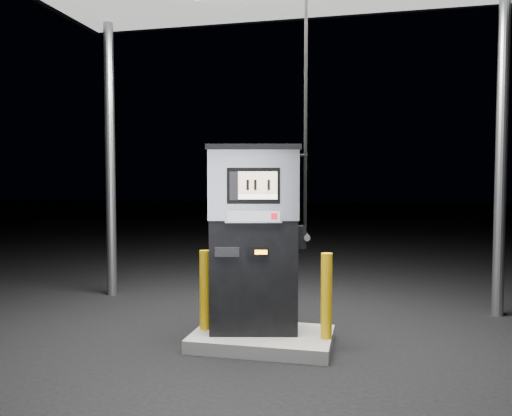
# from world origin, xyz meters

# --- Properties ---
(ground) EXTENTS (80.00, 80.00, 0.00)m
(ground) POSITION_xyz_m (0.00, 0.00, 0.00)
(ground) COLOR black
(ground) RESTS_ON ground
(pump_island) EXTENTS (1.60, 1.00, 0.15)m
(pump_island) POSITION_xyz_m (0.00, 0.00, 0.07)
(pump_island) COLOR #62635E
(pump_island) RESTS_ON ground
(fuel_dispenser) EXTENTS (1.25, 0.85, 4.49)m
(fuel_dispenser) POSITION_xyz_m (-0.11, 0.09, 1.26)
(fuel_dispenser) COLOR black
(fuel_dispenser) RESTS_ON pump_island
(bollard_left) EXTENTS (0.13, 0.13, 0.94)m
(bollard_left) POSITION_xyz_m (-0.69, -0.01, 0.62)
(bollard_left) COLOR #D8A30C
(bollard_left) RESTS_ON pump_island
(bollard_right) EXTENTS (0.14, 0.14, 0.96)m
(bollard_right) POSITION_xyz_m (0.74, -0.04, 0.63)
(bollard_right) COLOR #D8A30C
(bollard_right) RESTS_ON pump_island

